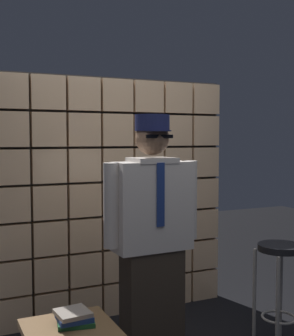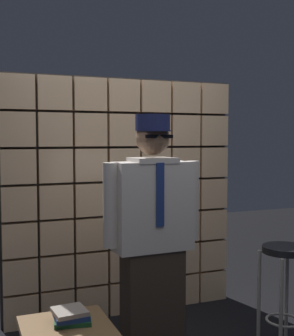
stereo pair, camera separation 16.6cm
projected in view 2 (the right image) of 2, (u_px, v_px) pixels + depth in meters
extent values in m
cube|color=#E0B78C|center=(21.00, 312.00, 3.84)|extent=(0.29, 0.08, 0.29)
cube|color=#E0B78C|center=(57.00, 307.00, 3.96)|extent=(0.29, 0.08, 0.29)
cube|color=#E0B78C|center=(92.00, 302.00, 4.07)|extent=(0.29, 0.08, 0.29)
cube|color=#E0B78C|center=(124.00, 297.00, 4.19)|extent=(0.29, 0.08, 0.29)
cube|color=#E0B78C|center=(155.00, 293.00, 4.30)|extent=(0.29, 0.08, 0.29)
cube|color=#E0B78C|center=(184.00, 289.00, 4.42)|extent=(0.29, 0.08, 0.29)
cube|color=#E0B78C|center=(212.00, 285.00, 4.53)|extent=(0.29, 0.08, 0.29)
cube|color=#E0B78C|center=(20.00, 276.00, 3.82)|extent=(0.29, 0.08, 0.29)
cube|color=#E0B78C|center=(57.00, 272.00, 3.94)|extent=(0.29, 0.08, 0.29)
cube|color=#E0B78C|center=(91.00, 268.00, 4.05)|extent=(0.29, 0.08, 0.29)
cube|color=#E0B78C|center=(124.00, 265.00, 4.17)|extent=(0.29, 0.08, 0.29)
cube|color=#E0B78C|center=(155.00, 261.00, 4.28)|extent=(0.29, 0.08, 0.29)
cube|color=#E0B78C|center=(184.00, 258.00, 4.40)|extent=(0.29, 0.08, 0.29)
cube|color=#E0B78C|center=(212.00, 255.00, 4.51)|extent=(0.29, 0.08, 0.29)
cube|color=#E0B78C|center=(20.00, 240.00, 3.80)|extent=(0.29, 0.08, 0.29)
cube|color=#E0B78C|center=(56.00, 237.00, 3.92)|extent=(0.29, 0.08, 0.29)
cube|color=#E0B78C|center=(91.00, 234.00, 4.03)|extent=(0.29, 0.08, 0.29)
cube|color=#E0B78C|center=(124.00, 232.00, 4.15)|extent=(0.29, 0.08, 0.29)
cube|color=#E0B78C|center=(155.00, 229.00, 4.26)|extent=(0.29, 0.08, 0.29)
cube|color=#E0B78C|center=(184.00, 227.00, 4.38)|extent=(0.29, 0.08, 0.29)
cube|color=#E0B78C|center=(212.00, 224.00, 4.49)|extent=(0.29, 0.08, 0.29)
cube|color=#E0B78C|center=(19.00, 204.00, 3.78)|extent=(0.29, 0.08, 0.29)
cube|color=#E0B78C|center=(56.00, 202.00, 3.89)|extent=(0.29, 0.08, 0.29)
cube|color=#E0B78C|center=(91.00, 200.00, 4.01)|extent=(0.29, 0.08, 0.29)
cube|color=#E0B78C|center=(124.00, 198.00, 4.13)|extent=(0.29, 0.08, 0.29)
cube|color=#E0B78C|center=(155.00, 196.00, 4.24)|extent=(0.29, 0.08, 0.29)
cube|color=#E0B78C|center=(185.00, 195.00, 4.36)|extent=(0.29, 0.08, 0.29)
cube|color=#E0B78C|center=(213.00, 193.00, 4.47)|extent=(0.29, 0.08, 0.29)
cube|color=#E0B78C|center=(18.00, 167.00, 3.76)|extent=(0.29, 0.08, 0.29)
cube|color=#E0B78C|center=(55.00, 166.00, 3.87)|extent=(0.29, 0.08, 0.29)
cube|color=#E0B78C|center=(91.00, 165.00, 3.99)|extent=(0.29, 0.08, 0.29)
cube|color=#E0B78C|center=(124.00, 164.00, 4.11)|extent=(0.29, 0.08, 0.29)
cube|color=#E0B78C|center=(155.00, 164.00, 4.22)|extent=(0.29, 0.08, 0.29)
cube|color=#E0B78C|center=(185.00, 163.00, 4.34)|extent=(0.29, 0.08, 0.29)
cube|color=#E0B78C|center=(213.00, 162.00, 4.45)|extent=(0.29, 0.08, 0.29)
cube|color=#E0B78C|center=(17.00, 129.00, 3.74)|extent=(0.29, 0.08, 0.29)
cube|color=#E0B78C|center=(55.00, 130.00, 3.85)|extent=(0.29, 0.08, 0.29)
cube|color=#E0B78C|center=(90.00, 130.00, 3.97)|extent=(0.29, 0.08, 0.29)
cube|color=#E0B78C|center=(124.00, 130.00, 4.08)|extent=(0.29, 0.08, 0.29)
cube|color=#E0B78C|center=(155.00, 130.00, 4.20)|extent=(0.29, 0.08, 0.29)
cube|color=#E0B78C|center=(185.00, 131.00, 4.32)|extent=(0.29, 0.08, 0.29)
cube|color=#E0B78C|center=(213.00, 131.00, 4.43)|extent=(0.29, 0.08, 0.29)
cube|color=#E0B78C|center=(17.00, 92.00, 3.72)|extent=(0.29, 0.08, 0.29)
cube|color=#E0B78C|center=(54.00, 93.00, 3.83)|extent=(0.29, 0.08, 0.29)
cube|color=#E0B78C|center=(90.00, 94.00, 3.95)|extent=(0.29, 0.08, 0.29)
cube|color=#E0B78C|center=(124.00, 96.00, 4.06)|extent=(0.29, 0.08, 0.29)
cube|color=#E0B78C|center=(155.00, 97.00, 4.18)|extent=(0.29, 0.08, 0.29)
cube|color=#E0B78C|center=(185.00, 98.00, 4.30)|extent=(0.29, 0.08, 0.29)
cube|color=#E0B78C|center=(214.00, 99.00, 4.41)|extent=(0.29, 0.08, 0.29)
cube|color=#38332D|center=(122.00, 197.00, 4.17)|extent=(2.20, 0.02, 2.20)
cube|color=#382D23|center=(152.00, 310.00, 3.13)|extent=(0.42, 0.22, 0.86)
cube|color=silver|center=(153.00, 206.00, 3.08)|extent=(0.54, 0.25, 0.61)
cube|color=navy|center=(160.00, 195.00, 2.97)|extent=(0.06, 0.01, 0.43)
cube|color=silver|center=(153.00, 160.00, 3.06)|extent=(0.30, 0.25, 0.04)
sphere|color=#846047|center=(153.00, 138.00, 3.05)|extent=(0.23, 0.23, 0.23)
ellipsoid|color=black|center=(156.00, 144.00, 3.01)|extent=(0.15, 0.09, 0.10)
cube|color=black|center=(159.00, 136.00, 2.95)|extent=(0.20, 0.02, 0.02)
cylinder|color=#191E47|center=(158.00, 131.00, 2.97)|extent=(0.18, 0.18, 0.01)
cylinder|color=#191E47|center=(153.00, 123.00, 3.05)|extent=(0.24, 0.24, 0.11)
cylinder|color=silver|center=(191.00, 200.00, 3.20)|extent=(0.11, 0.11, 0.56)
cylinder|color=silver|center=(111.00, 205.00, 2.96)|extent=(0.11, 0.11, 0.56)
cylinder|color=black|center=(285.00, 250.00, 3.38)|extent=(0.34, 0.34, 0.05)
torus|color=#A59E93|center=(284.00, 320.00, 3.42)|extent=(0.27, 0.27, 0.02)
cylinder|color=#A59E93|center=(281.00, 311.00, 3.23)|extent=(0.03, 0.03, 0.77)
cylinder|color=#A59E93|center=(259.00, 299.00, 3.48)|extent=(0.03, 0.03, 0.77)
cylinder|color=#A59E93|center=(287.00, 295.00, 3.58)|extent=(0.03, 0.03, 0.77)
cube|color=brown|center=(67.00, 329.00, 2.64)|extent=(0.52, 0.52, 0.04)
cube|color=#1E592D|center=(73.00, 321.00, 2.67)|extent=(0.24, 0.19, 0.03)
cube|color=navy|center=(71.00, 316.00, 2.68)|extent=(0.20, 0.19, 0.03)
cube|color=gray|center=(70.00, 311.00, 2.67)|extent=(0.20, 0.20, 0.03)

